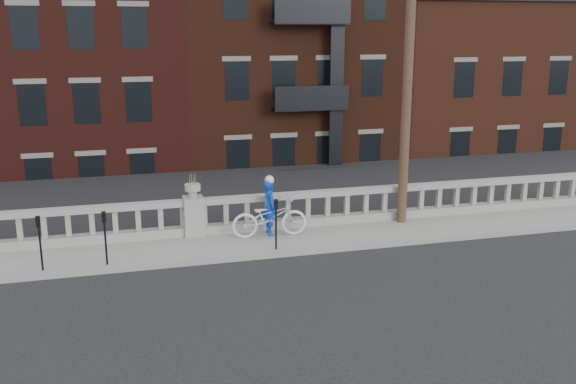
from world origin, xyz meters
name	(u,v)px	position (x,y,z in m)	size (l,w,h in m)	color
ground	(216,294)	(0.00, 0.00, 0.00)	(120.00, 120.00, 0.00)	black
sidewalk	(199,248)	(0.00, 3.00, 0.07)	(32.00, 2.20, 0.15)	gray
balustrade	(194,218)	(0.00, 3.95, 0.64)	(28.00, 0.34, 1.03)	gray
planter_pedestal	(194,212)	(0.00, 3.95, 0.83)	(0.55, 0.55, 1.76)	gray
lower_level	(160,87)	(0.56, 23.04, 2.63)	(80.00, 44.00, 20.80)	#605E59
utility_pole	(409,49)	(6.20, 3.60, 5.24)	(1.60, 0.28, 10.00)	#422D1E
parking_meter_b	(40,237)	(-3.88, 2.15, 1.00)	(0.10, 0.09, 1.36)	black
parking_meter_c	(105,232)	(-2.38, 2.15, 1.00)	(0.10, 0.09, 1.36)	black
parking_meter_d	(276,219)	(1.93, 2.15, 1.00)	(0.10, 0.09, 1.36)	black
bicycle	(269,217)	(2.03, 3.26, 0.71)	(0.74, 2.11, 1.11)	silver
cyclist	(270,207)	(2.07, 3.43, 0.95)	(0.58, 0.38, 1.60)	#0B38B3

